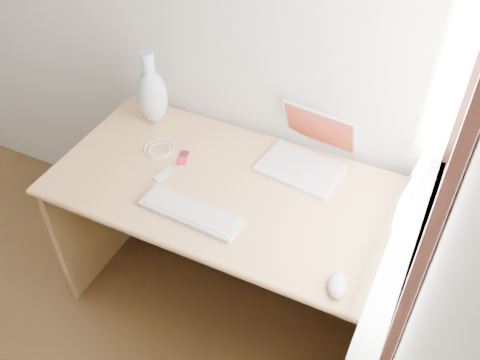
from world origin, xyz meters
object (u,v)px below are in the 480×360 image
at_px(external_keyboard, 191,212).
at_px(laptop, 305,154).
at_px(vase, 152,94).
at_px(desk, 241,211).

bearing_deg(external_keyboard, laptop, 61.15).
bearing_deg(external_keyboard, vase, 137.58).
bearing_deg(laptop, desk, -134.10).
xyz_separation_m(laptop, external_keyboard, (-0.27, -0.44, -0.04)).
xyz_separation_m(desk, laptop, (0.20, 0.16, 0.26)).
distance_m(desk, laptop, 0.37).
bearing_deg(vase, external_keyboard, -45.26).
bearing_deg(desk, external_keyboard, -104.37).
height_order(desk, laptop, laptop).
relative_size(desk, external_keyboard, 3.56).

